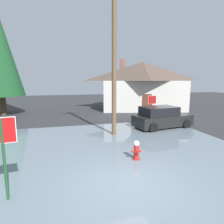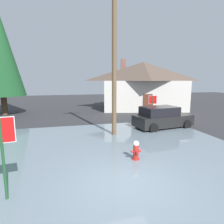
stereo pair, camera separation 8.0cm
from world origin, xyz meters
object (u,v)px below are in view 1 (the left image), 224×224
(parked_car, at_px, (161,118))
(fire_hydrant, at_px, (136,151))
(house, at_px, (142,85))
(utility_pole, at_px, (114,59))
(stop_sign_far, at_px, (152,102))
(stop_sign_near, at_px, (3,142))

(parked_car, bearing_deg, fire_hydrant, -128.66)
(parked_car, bearing_deg, house, 75.11)
(utility_pole, distance_m, stop_sign_far, 7.09)
(utility_pole, xyz_separation_m, stop_sign_far, (4.70, 4.22, -3.21))
(stop_sign_near, distance_m, stop_sign_far, 13.66)
(stop_sign_far, bearing_deg, house, 74.95)
(house, bearing_deg, stop_sign_far, -105.05)
(stop_sign_far, bearing_deg, fire_hydrant, -120.39)
(stop_sign_near, relative_size, parked_car, 0.56)
(stop_sign_near, xyz_separation_m, parked_car, (8.61, 6.63, -1.03))
(utility_pole, xyz_separation_m, house, (6.29, 10.11, -1.82))
(utility_pole, xyz_separation_m, parked_car, (3.86, 0.99, -3.95))
(stop_sign_near, bearing_deg, fire_hydrant, 19.93)
(fire_hydrant, distance_m, utility_pole, 5.81)
(fire_hydrant, xyz_separation_m, parked_car, (3.95, 4.94, 0.31))
(stop_sign_far, bearing_deg, parked_car, -104.59)
(fire_hydrant, height_order, house, house)
(stop_sign_far, relative_size, parked_car, 0.47)
(utility_pole, bearing_deg, parked_car, 14.40)
(stop_sign_far, relative_size, house, 0.19)
(stop_sign_near, relative_size, house, 0.22)
(utility_pole, bearing_deg, stop_sign_near, -130.09)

